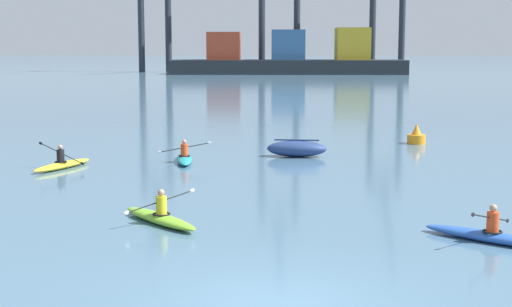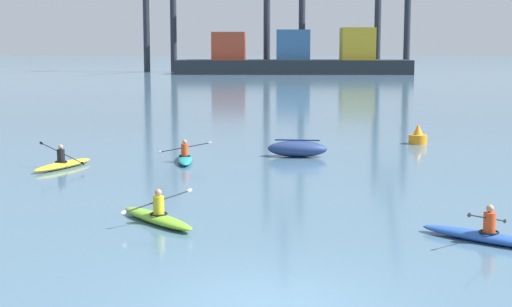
{
  "view_description": "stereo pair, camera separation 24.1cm",
  "coord_description": "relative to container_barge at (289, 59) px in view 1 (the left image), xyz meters",
  "views": [
    {
      "loc": [
        -0.21,
        -13.87,
        4.77
      ],
      "look_at": [
        -0.51,
        15.86,
        0.6
      ],
      "focal_mm": 53.63,
      "sensor_mm": 36.0,
      "label": 1
    },
    {
      "loc": [
        0.03,
        -13.87,
        4.77
      ],
      "look_at": [
        -0.51,
        15.86,
        0.6
      ],
      "focal_mm": 53.63,
      "sensor_mm": 36.0,
      "label": 2
    }
  ],
  "objects": [
    {
      "name": "kayak_blue",
      "position": [
        1.07,
        -116.17,
        -2.52
      ],
      "size": [
        2.98,
        2.66,
        0.95
      ],
      "color": "#2856B2",
      "rests_on": "ground"
    },
    {
      "name": "kayak_teal",
      "position": [
        -7.79,
        -103.12,
        -2.52
      ],
      "size": [
        2.25,
        3.45,
        0.95
      ],
      "color": "teal",
      "rests_on": "ground"
    },
    {
      "name": "kayak_yellow",
      "position": [
        -12.43,
        -104.87,
        -2.52
      ],
      "size": [
        2.03,
        3.36,
        1.04
      ],
      "color": "yellow",
      "rests_on": "ground"
    },
    {
      "name": "container_barge",
      "position": [
        0.0,
        0.0,
        0.0
      ],
      "size": [
        40.79,
        8.94,
        8.01
      ],
      "color": "#1E2328",
      "rests_on": "ground"
    },
    {
      "name": "kayak_lime",
      "position": [
        -7.31,
        -114.26,
        -2.52
      ],
      "size": [
        2.61,
        3.02,
        0.95
      ],
      "color": "#7ABC2D",
      "rests_on": "ground"
    },
    {
      "name": "capsized_dinghy",
      "position": [
        -3.04,
        -101.54,
        -2.34
      ],
      "size": [
        2.7,
        1.37,
        0.76
      ],
      "color": "navy",
      "rests_on": "ground"
    },
    {
      "name": "ground_plane",
      "position": [
        -4.28,
        -120.69,
        -2.69
      ],
      "size": [
        800.0,
        800.0,
        0.0
      ],
      "primitive_type": "plane",
      "color": "#476B84"
    },
    {
      "name": "channel_buoy",
      "position": [
        3.08,
        -96.97,
        -2.33
      ],
      "size": [
        0.9,
        0.9,
        1.0
      ],
      "color": "orange",
      "rests_on": "ground"
    }
  ]
}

